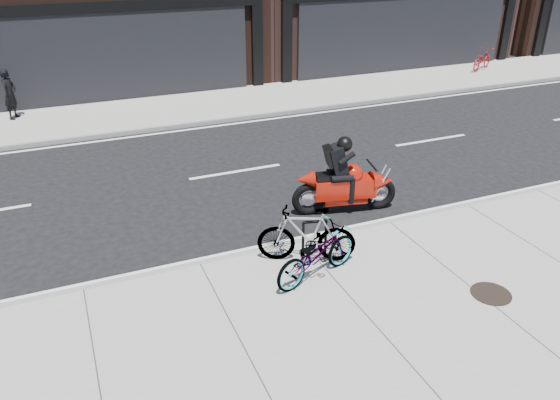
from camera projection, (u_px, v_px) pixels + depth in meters
name	position (u px, v px, depth m)	size (l,w,h in m)	color
ground	(264.00, 205.00, 12.17)	(120.00, 120.00, 0.00)	black
sidewalk_near	(387.00, 342.00, 8.00)	(60.00, 6.00, 0.13)	gray
sidewalk_far	(182.00, 108.00, 18.54)	(60.00, 3.50, 0.13)	gray
bike_rack	(314.00, 236.00, 9.74)	(0.46, 0.14, 0.78)	black
bicycle_front	(316.00, 254.00, 9.20)	(0.61, 1.76, 0.92)	gray
bicycle_rear	(306.00, 235.00, 9.66)	(0.50, 1.76, 1.06)	gray
motorcycle	(349.00, 181.00, 11.60)	(2.29, 0.92, 1.72)	black
pedestrian	(10.00, 94.00, 17.00)	(0.57, 0.38, 1.57)	black
bicycle_far	(482.00, 59.00, 23.20)	(0.58, 1.66, 0.87)	maroon
manhole_cover	(491.00, 294.00, 8.96)	(0.66, 0.66, 0.01)	black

